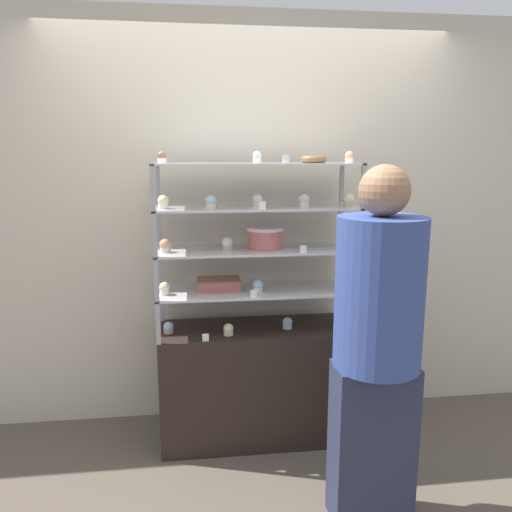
% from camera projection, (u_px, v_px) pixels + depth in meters
% --- Properties ---
extents(ground_plane, '(20.00, 20.00, 0.00)m').
position_uv_depth(ground_plane, '(256.00, 435.00, 3.15)').
color(ground_plane, brown).
extents(back_wall, '(8.00, 0.05, 2.60)m').
position_uv_depth(back_wall, '(249.00, 223.00, 3.24)').
color(back_wall, beige).
rests_on(back_wall, ground_plane).
extents(display_base, '(1.15, 0.43, 0.71)m').
position_uv_depth(display_base, '(256.00, 382.00, 3.08)').
color(display_base, black).
rests_on(display_base, ground_plane).
extents(display_riser_lower, '(1.15, 0.43, 0.24)m').
position_uv_depth(display_riser_lower, '(256.00, 291.00, 2.96)').
color(display_riser_lower, '#99999E').
rests_on(display_riser_lower, display_base).
extents(display_riser_middle, '(1.15, 0.43, 0.24)m').
position_uv_depth(display_riser_middle, '(256.00, 251.00, 2.91)').
color(display_riser_middle, '#99999E').
rests_on(display_riser_middle, display_riser_lower).
extents(display_riser_upper, '(1.15, 0.43, 0.24)m').
position_uv_depth(display_riser_upper, '(256.00, 209.00, 2.87)').
color(display_riser_upper, '#99999E').
rests_on(display_riser_upper, display_riser_middle).
extents(display_riser_top, '(1.15, 0.43, 0.24)m').
position_uv_depth(display_riser_top, '(256.00, 166.00, 2.82)').
color(display_riser_top, '#99999E').
rests_on(display_riser_top, display_riser_upper).
extents(layer_cake_centerpiece, '(0.21, 0.21, 0.12)m').
position_uv_depth(layer_cake_centerpiece, '(265.00, 238.00, 2.89)').
color(layer_cake_centerpiece, '#C66660').
rests_on(layer_cake_centerpiece, display_riser_middle).
extents(sheet_cake_frosted, '(0.25, 0.16, 0.06)m').
position_uv_depth(sheet_cake_frosted, '(219.00, 284.00, 2.93)').
color(sheet_cake_frosted, '#C66660').
rests_on(sheet_cake_frosted, display_riser_lower).
extents(cupcake_0, '(0.06, 0.06, 0.07)m').
position_uv_depth(cupcake_0, '(169.00, 328.00, 2.90)').
color(cupcake_0, '#CCB28C').
rests_on(cupcake_0, display_base).
extents(cupcake_1, '(0.06, 0.06, 0.07)m').
position_uv_depth(cupcake_1, '(228.00, 330.00, 2.88)').
color(cupcake_1, beige).
rests_on(cupcake_1, display_base).
extents(cupcake_2, '(0.06, 0.06, 0.07)m').
position_uv_depth(cupcake_2, '(287.00, 323.00, 2.98)').
color(cupcake_2, white).
rests_on(cupcake_2, display_base).
extents(cupcake_3, '(0.06, 0.06, 0.07)m').
position_uv_depth(cupcake_3, '(343.00, 322.00, 3.01)').
color(cupcake_3, white).
rests_on(cupcake_3, display_base).
extents(price_tag_0, '(0.04, 0.00, 0.04)m').
position_uv_depth(price_tag_0, '(206.00, 338.00, 2.78)').
color(price_tag_0, white).
rests_on(price_tag_0, display_base).
extents(cupcake_4, '(0.06, 0.06, 0.07)m').
position_uv_depth(cupcake_4, '(165.00, 289.00, 2.81)').
color(cupcake_4, white).
rests_on(cupcake_4, display_riser_lower).
extents(cupcake_5, '(0.06, 0.06, 0.07)m').
position_uv_depth(cupcake_5, '(257.00, 286.00, 2.87)').
color(cupcake_5, white).
rests_on(cupcake_5, display_riser_lower).
extents(cupcake_6, '(0.06, 0.06, 0.07)m').
position_uv_depth(cupcake_6, '(342.00, 283.00, 2.94)').
color(cupcake_6, white).
rests_on(cupcake_6, display_riser_lower).
extents(price_tag_1, '(0.04, 0.00, 0.04)m').
position_uv_depth(price_tag_1, '(254.00, 294.00, 2.76)').
color(price_tag_1, white).
rests_on(price_tag_1, display_riser_lower).
extents(cupcake_7, '(0.06, 0.06, 0.08)m').
position_uv_depth(cupcake_7, '(165.00, 246.00, 2.77)').
color(cupcake_7, beige).
rests_on(cupcake_7, display_riser_middle).
extents(cupcake_8, '(0.06, 0.06, 0.08)m').
position_uv_depth(cupcake_8, '(227.00, 244.00, 2.83)').
color(cupcake_8, '#CCB28C').
rests_on(cupcake_8, display_riser_middle).
extents(cupcake_9, '(0.06, 0.06, 0.08)m').
position_uv_depth(cupcake_9, '(343.00, 241.00, 2.92)').
color(cupcake_9, white).
rests_on(cupcake_9, display_riser_middle).
extents(price_tag_2, '(0.04, 0.00, 0.04)m').
position_uv_depth(price_tag_2, '(303.00, 249.00, 2.75)').
color(price_tag_2, white).
rests_on(price_tag_2, display_riser_middle).
extents(cupcake_10, '(0.06, 0.06, 0.07)m').
position_uv_depth(cupcake_10, '(163.00, 202.00, 2.71)').
color(cupcake_10, white).
rests_on(cupcake_10, display_riser_upper).
extents(cupcake_11, '(0.06, 0.06, 0.07)m').
position_uv_depth(cupcake_11, '(211.00, 202.00, 2.73)').
color(cupcake_11, beige).
rests_on(cupcake_11, display_riser_upper).
extents(cupcake_12, '(0.06, 0.06, 0.07)m').
position_uv_depth(cupcake_12, '(259.00, 201.00, 2.78)').
color(cupcake_12, beige).
rests_on(cupcake_12, display_riser_upper).
extents(cupcake_13, '(0.06, 0.06, 0.07)m').
position_uv_depth(cupcake_13, '(304.00, 201.00, 2.81)').
color(cupcake_13, beige).
rests_on(cupcake_13, display_riser_upper).
extents(cupcake_14, '(0.06, 0.06, 0.07)m').
position_uv_depth(cupcake_14, '(349.00, 200.00, 2.84)').
color(cupcake_14, '#CCB28C').
rests_on(cupcake_14, display_riser_upper).
extents(price_tag_3, '(0.04, 0.00, 0.04)m').
position_uv_depth(price_tag_3, '(262.00, 205.00, 2.67)').
color(price_tag_3, white).
rests_on(price_tag_3, display_riser_upper).
extents(cupcake_15, '(0.05, 0.05, 0.06)m').
position_uv_depth(cupcake_15, '(162.00, 157.00, 2.68)').
color(cupcake_15, white).
rests_on(cupcake_15, display_riser_top).
extents(cupcake_16, '(0.05, 0.05, 0.06)m').
position_uv_depth(cupcake_16, '(257.00, 157.00, 2.76)').
color(cupcake_16, beige).
rests_on(cupcake_16, display_riser_top).
extents(cupcake_17, '(0.05, 0.05, 0.06)m').
position_uv_depth(cupcake_17, '(349.00, 157.00, 2.80)').
color(cupcake_17, white).
rests_on(cupcake_17, display_riser_top).
extents(price_tag_4, '(0.04, 0.00, 0.04)m').
position_uv_depth(price_tag_4, '(286.00, 159.00, 2.64)').
color(price_tag_4, white).
rests_on(price_tag_4, display_riser_top).
extents(donut_glazed, '(0.15, 0.15, 0.04)m').
position_uv_depth(donut_glazed, '(314.00, 159.00, 2.84)').
color(donut_glazed, brown).
rests_on(donut_glazed, display_riser_top).
extents(customer_figure, '(0.40, 0.40, 1.70)m').
position_uv_depth(customer_figure, '(377.00, 341.00, 2.26)').
color(customer_figure, '#282D47').
rests_on(customer_figure, ground_plane).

